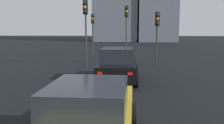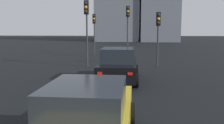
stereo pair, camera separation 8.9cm
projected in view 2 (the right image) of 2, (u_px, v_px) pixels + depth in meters
The scene contains 7 objects.
car_black_lead at pixel (118, 66), 12.18m from camera, with size 4.10×2.01×1.64m.
car_yellow_second at pixel (88, 118), 5.26m from camera, with size 4.52×2.04×1.49m.
traffic_light_near_left at pixel (158, 28), 16.48m from camera, with size 0.32×0.28×3.62m.
traffic_light_near_right at pixel (94, 26), 23.86m from camera, with size 0.32×0.28×3.89m.
traffic_light_far_left at pixel (128, 21), 20.38m from camera, with size 0.33×0.31×4.35m.
traffic_light_far_right at pixel (87, 20), 16.29m from camera, with size 0.33×0.30×4.35m.
building_facade_left at pixel (158, 3), 50.19m from camera, with size 13.03×7.06×15.08m, color slate.
Camera 2 is at (-1.60, -0.71, 2.60)m, focal length 40.27 mm.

